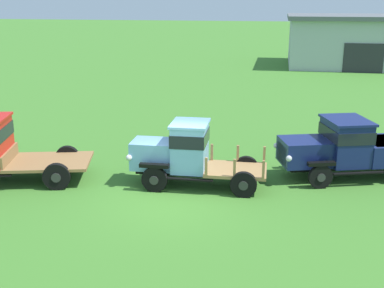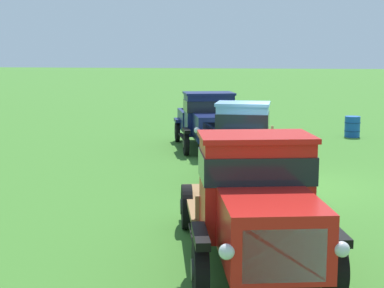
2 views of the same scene
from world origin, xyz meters
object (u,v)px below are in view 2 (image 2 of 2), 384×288
(vintage_truck_second_in_line, at_px, (242,141))
(vintage_truck_midrow_center, at_px, (208,119))
(vintage_truck_foreground_near, at_px, (256,203))
(oil_drum_beside_row, at_px, (352,127))

(vintage_truck_second_in_line, relative_size, vintage_truck_midrow_center, 0.87)
(vintage_truck_second_in_line, bearing_deg, vintage_truck_midrow_center, 17.97)
(vintage_truck_foreground_near, xyz_separation_m, vintage_truck_midrow_center, (12.06, 2.62, -0.06))
(vintage_truck_foreground_near, bearing_deg, oil_drum_beside_row, -10.05)
(vintage_truck_foreground_near, height_order, vintage_truck_midrow_center, vintage_truck_foreground_near)
(vintage_truck_foreground_near, relative_size, vintage_truck_second_in_line, 1.28)
(vintage_truck_foreground_near, bearing_deg, vintage_truck_midrow_center, 12.26)
(vintage_truck_foreground_near, relative_size, oil_drum_beside_row, 6.69)
(vintage_truck_foreground_near, distance_m, vintage_truck_midrow_center, 12.34)
(vintage_truck_foreground_near, relative_size, vintage_truck_midrow_center, 1.11)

